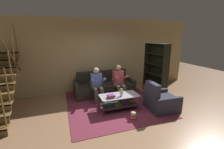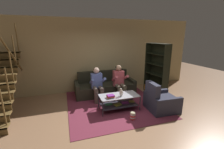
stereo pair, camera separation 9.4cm
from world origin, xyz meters
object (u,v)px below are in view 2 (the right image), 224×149
(couch, at_px, (105,87))
(coffee_table, at_px, (119,100))
(person_seated_left, at_px, (97,83))
(person_seated_right, at_px, (119,80))
(popcorn_tub, at_px, (133,116))
(bookshelf, at_px, (156,75))
(book_stack, at_px, (111,96))
(vase, at_px, (121,93))
(armchair, at_px, (160,101))

(couch, distance_m, coffee_table, 1.43)
(person_seated_left, distance_m, coffee_table, 1.07)
(person_seated_right, bearing_deg, popcorn_tub, -97.12)
(bookshelf, bearing_deg, book_stack, -155.82)
(vase, xyz_separation_m, bookshelf, (1.83, 0.95, 0.16))
(couch, xyz_separation_m, vase, (0.10, -1.52, 0.30))
(person_seated_right, height_order, popcorn_tub, person_seated_right)
(person_seated_left, relative_size, armchair, 1.29)
(book_stack, height_order, bookshelf, bookshelf)
(person_seated_left, height_order, popcorn_tub, person_seated_left)
(person_seated_right, relative_size, bookshelf, 0.61)
(couch, xyz_separation_m, popcorn_tub, (0.22, -2.11, -0.17))
(popcorn_tub, bearing_deg, person_seated_right, 82.88)
(person_seated_right, xyz_separation_m, bookshelf, (1.52, -0.04, 0.09))
(couch, height_order, person_seated_right, person_seated_right)
(coffee_table, distance_m, armchair, 1.27)
(vase, height_order, book_stack, vase)
(person_seated_right, height_order, coffee_table, person_seated_right)
(vase, distance_m, armchair, 1.25)
(person_seated_left, bearing_deg, couch, 52.16)
(armchair, height_order, popcorn_tub, armchair)
(book_stack, relative_size, popcorn_tub, 1.07)
(person_seated_right, relative_size, popcorn_tub, 5.38)
(book_stack, bearing_deg, armchair, -12.26)
(armchair, distance_m, popcorn_tub, 1.08)
(couch, xyz_separation_m, armchair, (1.26, -1.87, -0.00))
(book_stack, relative_size, bookshelf, 0.12)
(armchair, xyz_separation_m, popcorn_tub, (-1.04, -0.24, -0.17))
(coffee_table, relative_size, vase, 5.04)
(person_seated_right, distance_m, coffee_table, 1.03)
(bookshelf, distance_m, armchair, 1.53)
(person_seated_left, relative_size, person_seated_right, 0.97)
(couch, distance_m, bookshelf, 2.07)
(vase, distance_m, book_stack, 0.34)
(couch, relative_size, person_seated_right, 1.92)
(book_stack, bearing_deg, couch, 81.25)
(person_seated_left, height_order, book_stack, person_seated_left)
(vase, xyz_separation_m, armchair, (1.16, -0.35, -0.30))
(person_seated_right, xyz_separation_m, vase, (-0.32, -0.99, -0.07))
(person_seated_left, relative_size, popcorn_tub, 5.23)
(person_seated_right, distance_m, popcorn_tub, 1.68)
(couch, bearing_deg, coffee_table, -87.31)
(person_seated_left, bearing_deg, book_stack, -80.00)
(person_seated_right, bearing_deg, armchair, -57.62)
(vase, height_order, popcorn_tub, vase)
(book_stack, height_order, armchair, armchair)
(couch, relative_size, popcorn_tub, 10.33)
(bookshelf, xyz_separation_m, armchair, (-0.67, -1.30, -0.46))
(bookshelf, bearing_deg, popcorn_tub, -138.12)
(couch, distance_m, person_seated_right, 0.77)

